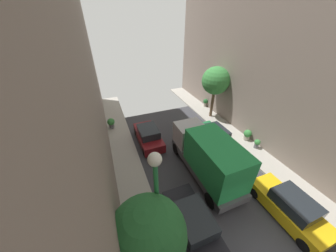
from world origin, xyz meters
TOP-DOWN VIEW (x-y plane):
  - parked_car_left_3 at (-2.70, 2.56)m, footprint 1.78×4.20m
  - parked_car_left_4 at (-2.70, 10.72)m, footprint 1.78×4.20m
  - parked_car_right_2 at (2.70, 1.37)m, footprint 1.78×4.20m
  - parked_car_right_3 at (2.70, 8.55)m, footprint 1.78×4.20m
  - delivery_truck at (0.00, 5.66)m, footprint 2.26×6.60m
  - street_tree_1 at (5.04, 12.62)m, footprint 2.77×2.77m
  - street_tree_2 at (-5.20, 1.41)m, footprint 2.52×2.52m
  - potted_plant_1 at (5.60, 7.68)m, footprint 0.67×0.67m
  - potted_plant_3 at (5.80, 14.97)m, footprint 0.57×0.57m
  - potted_plant_4 at (5.52, 6.46)m, footprint 0.47×0.47m
  - potted_plant_5 at (-5.53, 14.21)m, footprint 0.71×0.71m
  - lamp_post at (-4.60, 2.22)m, footprint 0.44×0.44m

SIDE VIEW (x-z plane):
  - potted_plant_4 at x=5.52m, z-range 0.20..1.03m
  - potted_plant_1 at x=5.60m, z-range 0.19..1.19m
  - potted_plant_3 at x=5.80m, z-range 0.23..1.19m
  - potted_plant_5 at x=-5.53m, z-range 0.21..1.22m
  - parked_car_left_3 at x=-2.70m, z-range -0.06..1.50m
  - parked_car_left_4 at x=-2.70m, z-range -0.06..1.50m
  - parked_car_right_2 at x=2.70m, z-range -0.06..1.50m
  - parked_car_right_3 at x=2.70m, z-range -0.06..1.50m
  - delivery_truck at x=0.00m, z-range 0.10..3.48m
  - street_tree_2 at x=-5.20m, z-range 1.32..6.23m
  - lamp_post at x=-4.60m, z-range 1.06..7.21m
  - street_tree_1 at x=5.04m, z-range 1.44..6.84m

